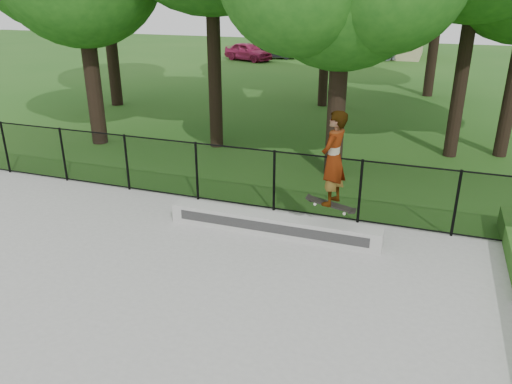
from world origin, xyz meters
The scene contains 9 objects.
ground centered at (0.00, 0.00, 0.00)m, with size 100.00×100.00×0.00m, color #225718.
concrete_slab centered at (0.00, 0.00, 0.03)m, with size 14.00×12.00×0.06m, color #979792.
grind_ledge centered at (2.36, 4.70, 0.27)m, with size 4.63×0.40×0.43m, color #B7B7B2.
car_a centered at (-8.16, 31.55, 0.66)m, with size 1.57×3.88×1.33m, color #9A1C47.
car_b centered at (-6.63, 33.22, 0.53)m, with size 1.13×2.93×1.07m, color black.
car_c centered at (0.13, 34.94, 0.65)m, with size 1.83×4.15×1.31m, color #9498A8.
skater_airborne centered at (3.59, 4.66, 1.89)m, with size 0.83×0.78×2.05m.
chainlink_fence centered at (0.00, 5.90, 0.81)m, with size 16.06×0.06×1.50m.
distant_building centered at (-2.00, 38.00, 2.16)m, with size 12.40×6.40×4.30m.
Camera 1 is at (5.24, -4.52, 4.96)m, focal length 35.00 mm.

